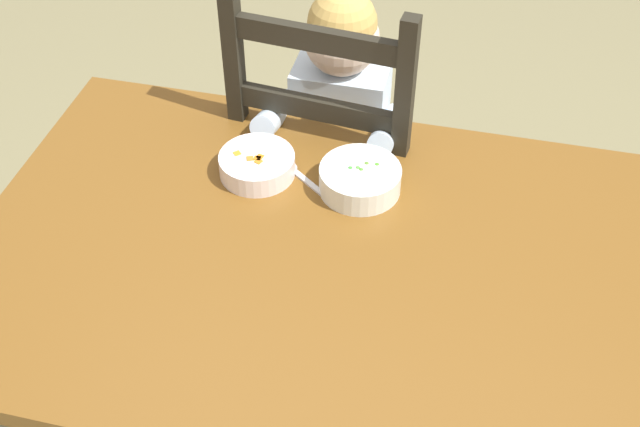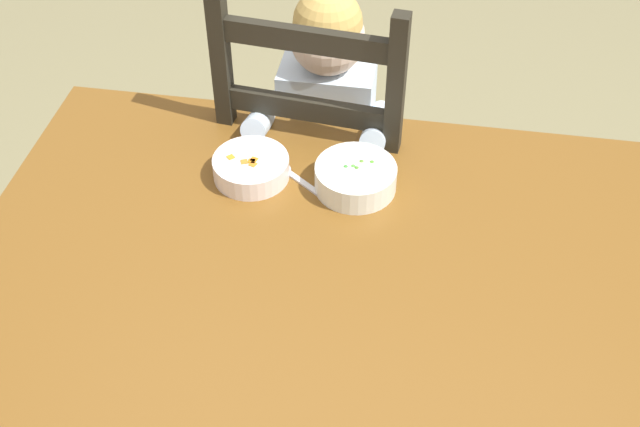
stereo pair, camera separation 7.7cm
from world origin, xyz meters
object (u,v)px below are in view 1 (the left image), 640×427
Objects in this scene: dining_table at (342,291)px; bowl_of_peas at (360,179)px; dining_chair at (335,172)px; child_figure at (338,123)px; bowl_of_carrots at (257,164)px; spoon at (295,171)px.

bowl_of_peas reaches higher than dining_table.
dining_chair is 0.16m from child_figure.
bowl_of_carrots is at bearing -179.98° from bowl_of_peas.
dining_chair reaches higher than bowl_of_carrots.
bowl_of_carrots is 1.30× the size of spoon.
dining_chair is 1.06× the size of child_figure.
bowl_of_peas reaches higher than spoon.
bowl_of_carrots is (-0.23, 0.20, 0.12)m from dining_table.
bowl_of_carrots is (-0.22, -0.00, -0.00)m from bowl_of_peas.
bowl_of_carrots is at bearing -109.34° from dining_chair.
dining_table is 0.53m from dining_chair.
bowl_of_peas is at bearing 0.02° from bowl_of_carrots.
bowl_of_carrots is at bearing 138.54° from dining_table.
dining_table is 1.47× the size of child_figure.
dining_table is at bearing -41.46° from bowl_of_carrots.
child_figure reaches higher than bowl_of_carrots.
child_figure reaches higher than spoon.
dining_chair is 8.51× the size of spoon.
spoon is (-0.03, -0.28, 0.23)m from dining_chair.
dining_chair is at bearing 84.08° from spoon.
dining_chair is at bearing 144.76° from child_figure.
bowl_of_peas is at bearing 92.41° from dining_table.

